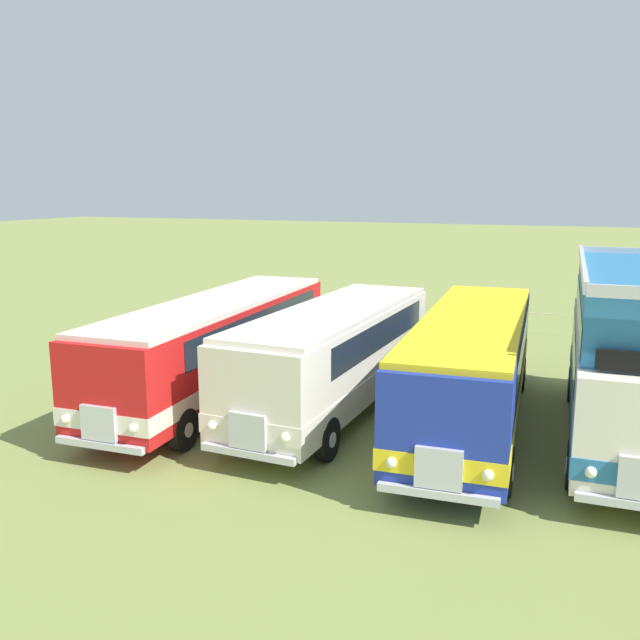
% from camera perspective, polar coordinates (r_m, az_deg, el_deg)
% --- Properties ---
extents(ground_plane, '(200.00, 200.00, 0.00)m').
position_cam_1_polar(ground_plane, '(18.71, 12.57, -8.63)').
color(ground_plane, olive).
extents(bus_first_in_row, '(3.03, 11.58, 2.99)m').
position_cam_1_polar(bus_first_in_row, '(20.38, -8.53, -1.70)').
color(bus_first_in_row, red).
rests_on(bus_first_in_row, ground).
extents(bus_second_in_row, '(2.88, 9.96, 2.99)m').
position_cam_1_polar(bus_second_in_row, '(18.79, 1.34, -2.69)').
color(bus_second_in_row, silver).
rests_on(bus_second_in_row, ground).
extents(bus_third_in_row, '(3.20, 11.41, 2.99)m').
position_cam_1_polar(bus_third_in_row, '(18.16, 12.78, -3.45)').
color(bus_third_in_row, '#1E339E').
rests_on(bus_third_in_row, ground).
extents(bus_fourth_in_row, '(2.82, 9.92, 4.52)m').
position_cam_1_polar(bus_fourth_in_row, '(18.12, 24.72, -2.29)').
color(bus_fourth_in_row, silver).
rests_on(bus_fourth_in_row, ground).
extents(rope_fence_line, '(21.00, 0.08, 1.05)m').
position_cam_1_polar(rope_fence_line, '(30.48, 16.49, 0.16)').
color(rope_fence_line, '#8C704C').
rests_on(rope_fence_line, ground).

